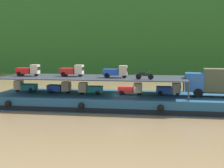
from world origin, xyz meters
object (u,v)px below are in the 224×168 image
(mini_truck_lower_fore, at_px, (131,89))
(mini_truck_upper_fore, at_px, (116,72))
(mini_truck_lower_aft, at_px, (60,87))
(motorcycle_upper_port, at_px, (144,75))
(mini_truck_lower_mid, at_px, (90,89))
(mini_truck_lower_bow, at_px, (169,89))
(covered_lorry, at_px, (219,82))
(cargo_barge, at_px, (125,101))
(mini_truck_upper_stern, at_px, (28,70))
(mini_truck_lower_stern, at_px, (25,86))
(mini_truck_upper_mid, at_px, (72,71))

(mini_truck_lower_fore, xyz_separation_m, mini_truck_upper_fore, (-1.64, -0.53, 2.00))
(mini_truck_lower_aft, relative_size, motorcycle_upper_port, 1.46)
(mini_truck_lower_mid, distance_m, mini_truck_lower_bow, 9.03)
(covered_lorry, height_order, mini_truck_lower_mid, covered_lorry)
(cargo_barge, height_order, mini_truck_lower_bow, mini_truck_lower_bow)
(mini_truck_lower_bow, bearing_deg, mini_truck_upper_stern, -178.32)
(mini_truck_lower_mid, relative_size, mini_truck_lower_bow, 1.00)
(mini_truck_lower_stern, relative_size, motorcycle_upper_port, 1.45)
(mini_truck_lower_stern, bearing_deg, mini_truck_upper_mid, -1.62)
(mini_truck_lower_stern, relative_size, mini_truck_upper_stern, 0.99)
(mini_truck_lower_mid, bearing_deg, mini_truck_lower_aft, 172.14)
(mini_truck_lower_stern, height_order, mini_truck_lower_bow, same)
(mini_truck_lower_aft, distance_m, mini_truck_lower_fore, 8.51)
(cargo_barge, distance_m, mini_truck_lower_mid, 4.29)
(mini_truck_lower_bow, bearing_deg, cargo_barge, -175.15)
(mini_truck_lower_fore, xyz_separation_m, motorcycle_upper_port, (1.68, -2.18, 1.74))
(mini_truck_upper_stern, relative_size, motorcycle_upper_port, 1.46)
(covered_lorry, distance_m, mini_truck_lower_mid, 14.38)
(cargo_barge, distance_m, mini_truck_upper_fore, 3.64)
(mini_truck_lower_mid, xyz_separation_m, mini_truck_lower_fore, (4.64, 0.45, 0.00))
(mini_truck_lower_fore, distance_m, mini_truck_upper_mid, 7.28)
(mini_truck_upper_stern, distance_m, mini_truck_upper_mid, 5.38)
(mini_truck_lower_aft, height_order, mini_truck_upper_fore, mini_truck_upper_fore)
(mini_truck_upper_fore, bearing_deg, mini_truck_upper_stern, 177.17)
(mini_truck_lower_mid, distance_m, motorcycle_upper_port, 6.79)
(cargo_barge, bearing_deg, mini_truck_upper_fore, -149.43)
(mini_truck_lower_stern, relative_size, mini_truck_upper_mid, 1.00)
(mini_truck_lower_mid, bearing_deg, covered_lorry, 1.55)
(mini_truck_lower_mid, bearing_deg, mini_truck_upper_fore, -1.56)
(mini_truck_lower_aft, bearing_deg, mini_truck_upper_stern, -178.71)
(mini_truck_upper_mid, bearing_deg, mini_truck_lower_bow, 0.59)
(mini_truck_lower_aft, height_order, mini_truck_upper_mid, mini_truck_upper_mid)
(mini_truck_lower_aft, xyz_separation_m, mini_truck_upper_fore, (6.87, -0.62, 2.00))
(mini_truck_lower_bow, relative_size, mini_truck_upper_mid, 1.01)
(mini_truck_lower_aft, height_order, mini_truck_lower_bow, same)
(mini_truck_lower_aft, bearing_deg, mini_truck_lower_mid, -7.86)
(mini_truck_lower_mid, height_order, mini_truck_upper_stern, mini_truck_upper_stern)
(cargo_barge, xyz_separation_m, motorcycle_upper_port, (2.32, -2.24, 3.18))
(mini_truck_lower_stern, xyz_separation_m, mini_truck_lower_mid, (8.44, -0.99, 0.00))
(mini_truck_lower_mid, relative_size, mini_truck_upper_mid, 1.01)
(mini_truck_lower_stern, bearing_deg, mini_truck_lower_aft, -5.72)
(mini_truck_lower_stern, relative_size, mini_truck_upper_fore, 0.99)
(motorcycle_upper_port, bearing_deg, covered_lorry, 14.81)
(cargo_barge, relative_size, mini_truck_lower_mid, 11.05)
(mini_truck_lower_fore, distance_m, motorcycle_upper_port, 3.26)
(mini_truck_lower_stern, height_order, mini_truck_lower_mid, same)
(mini_truck_lower_stern, bearing_deg, motorcycle_upper_port, -10.44)
(motorcycle_upper_port, bearing_deg, mini_truck_lower_aft, 167.48)
(mini_truck_lower_stern, height_order, motorcycle_upper_port, motorcycle_upper_port)
(mini_truck_lower_fore, height_order, mini_truck_lower_bow, same)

